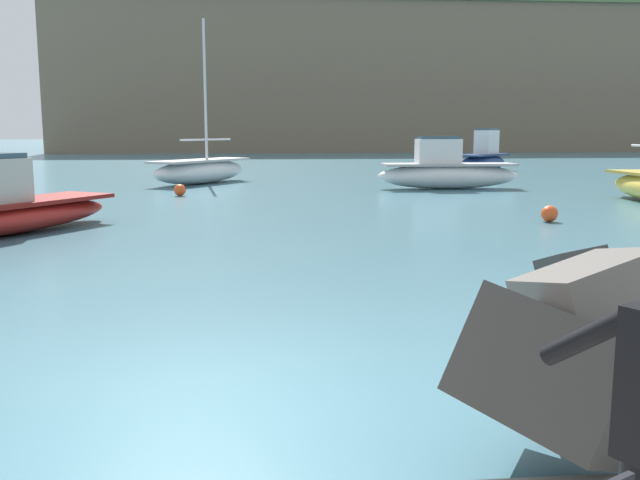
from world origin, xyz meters
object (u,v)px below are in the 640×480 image
at_px(boat_near_left, 0,210).
at_px(boat_near_centre, 484,158).
at_px(boat_near_right, 447,172).
at_px(boat_far_right, 201,170).
at_px(mooring_buoy_inner, 549,214).
at_px(mooring_buoy_middle, 180,190).

height_order(boat_near_left, boat_near_centre, boat_near_centre).
bearing_deg(boat_near_left, boat_near_right, 40.43).
bearing_deg(boat_near_right, boat_near_left, -139.57).
relative_size(boat_near_right, boat_far_right, 0.81).
distance_m(boat_far_right, mooring_buoy_inner, 17.74).
xyz_separation_m(boat_near_left, boat_near_right, (13.75, 11.72, 0.13)).
height_order(boat_near_left, boat_near_right, boat_near_right).
bearing_deg(mooring_buoy_middle, boat_near_left, -108.01).
relative_size(boat_far_right, mooring_buoy_inner, 16.70).
bearing_deg(boat_near_centre, boat_near_right, -115.07).
height_order(boat_near_right, boat_far_right, boat_far_right).
bearing_deg(boat_near_centre, mooring_buoy_middle, -139.31).
bearing_deg(boat_far_right, mooring_buoy_inner, -54.72).
relative_size(boat_near_centre, mooring_buoy_middle, 10.51).
relative_size(mooring_buoy_inner, mooring_buoy_middle, 1.00).
height_order(boat_far_right, mooring_buoy_middle, boat_far_right).
bearing_deg(mooring_buoy_inner, boat_near_left, -175.55).
height_order(boat_near_right, mooring_buoy_inner, boat_near_right).
xyz_separation_m(boat_near_left, boat_near_centre, (19.15, 23.26, 0.21)).
relative_size(boat_far_right, mooring_buoy_middle, 16.70).
bearing_deg(boat_near_centre, mooring_buoy_inner, -104.02).
bearing_deg(boat_far_right, boat_near_left, -102.21).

